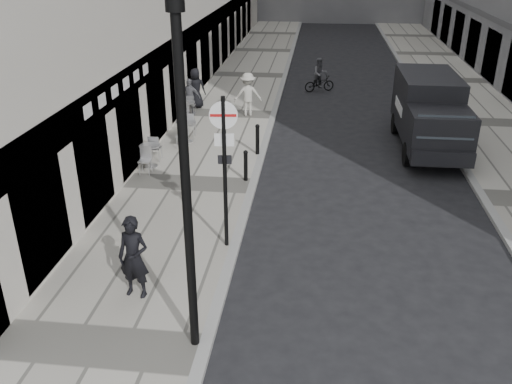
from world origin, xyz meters
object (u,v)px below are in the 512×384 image
panel_van (429,109)px  cyclist (320,78)px  lamppost (185,171)px  walking_man (134,257)px  sign_post (224,154)px

panel_van → cyclist: 8.92m
panel_van → lamppost: bearing=-117.7°
lamppost → panel_van: size_ratio=1.15×
panel_van → walking_man: bearing=-126.7°
walking_man → lamppost: lamppost is taller
walking_man → sign_post: 3.18m
sign_post → cyclist: 16.35m
panel_van → cyclist: size_ratio=3.26×
lamppost → cyclist: lamppost is taller
walking_man → panel_van: size_ratio=0.34×
sign_post → cyclist: bearing=76.4°
sign_post → panel_van: (6.20, 8.18, -1.10)m
lamppost → cyclist: 20.13m
sign_post → lamppost: (-0.00, -3.69, 1.12)m
walking_man → panel_van: (7.78, 10.49, 0.42)m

